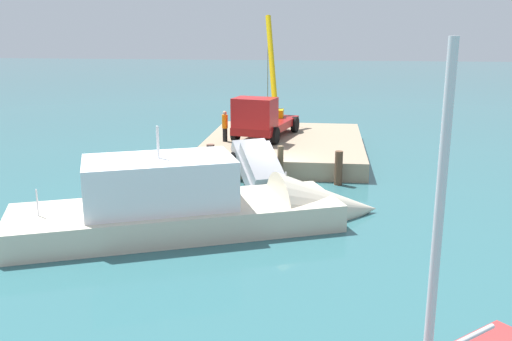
{
  "coord_description": "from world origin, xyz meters",
  "views": [
    {
      "loc": [
        27.66,
        2.4,
        7.69
      ],
      "look_at": [
        0.28,
        -0.94,
        0.59
      ],
      "focal_mm": 39.9,
      "sensor_mm": 36.0,
      "label": 1
    }
  ],
  "objects_px": {
    "crane_truck": "(262,116)",
    "moored_yacht": "(230,214)",
    "salvaged_car": "(261,172)",
    "dock_worker": "(225,126)"
  },
  "relations": [
    {
      "from": "crane_truck",
      "to": "moored_yacht",
      "type": "relative_size",
      "value": 0.56
    },
    {
      "from": "crane_truck",
      "to": "moored_yacht",
      "type": "height_order",
      "value": "crane_truck"
    },
    {
      "from": "salvaged_car",
      "to": "moored_yacht",
      "type": "bearing_deg",
      "value": -5.58
    },
    {
      "from": "dock_worker",
      "to": "salvaged_car",
      "type": "distance_m",
      "value": 6.58
    },
    {
      "from": "crane_truck",
      "to": "moored_yacht",
      "type": "xyz_separation_m",
      "value": [
        12.86,
        0.15,
        -1.86
      ]
    },
    {
      "from": "dock_worker",
      "to": "salvaged_car",
      "type": "relative_size",
      "value": 0.39
    },
    {
      "from": "salvaged_car",
      "to": "moored_yacht",
      "type": "relative_size",
      "value": 0.31
    },
    {
      "from": "crane_truck",
      "to": "salvaged_car",
      "type": "height_order",
      "value": "crane_truck"
    },
    {
      "from": "salvaged_car",
      "to": "moored_yacht",
      "type": "height_order",
      "value": "moored_yacht"
    },
    {
      "from": "dock_worker",
      "to": "salvaged_car",
      "type": "xyz_separation_m",
      "value": [
        5.82,
        2.81,
        -1.21
      ]
    }
  ]
}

